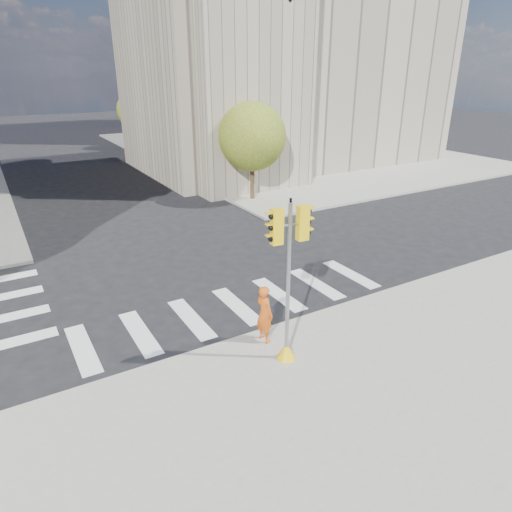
# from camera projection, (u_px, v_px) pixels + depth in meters

# --- Properties ---
(ground) EXTENTS (160.00, 160.00, 0.00)m
(ground) POSITION_uv_depth(u_px,v_px,m) (215.00, 284.00, 18.20)
(ground) COLOR black
(ground) RESTS_ON ground
(sidewalk_near) EXTENTS (30.00, 14.00, 0.15)m
(sidewalk_near) POSITION_uv_depth(u_px,v_px,m) (448.00, 483.00, 9.42)
(sidewalk_near) COLOR gray
(sidewalk_near) RESTS_ON ground
(sidewalk_far_right) EXTENTS (28.00, 40.00, 0.15)m
(sidewalk_far_right) POSITION_uv_depth(u_px,v_px,m) (279.00, 148.00, 48.25)
(sidewalk_far_right) COLOR gray
(sidewalk_far_right) RESTS_ON ground
(civic_building) EXTENTS (26.00, 16.00, 19.39)m
(civic_building) POSITION_uv_depth(u_px,v_px,m) (281.00, 77.00, 37.95)
(civic_building) COLOR gray
(civic_building) RESTS_ON ground
(office_tower) EXTENTS (20.00, 18.00, 30.00)m
(office_tower) POSITION_uv_depth(u_px,v_px,m) (224.00, 6.00, 56.20)
(office_tower) COLOR #9EA0A3
(office_tower) RESTS_ON ground
(tree_re_near) EXTENTS (4.20, 4.20, 6.16)m
(tree_re_near) POSITION_uv_depth(u_px,v_px,m) (252.00, 137.00, 28.13)
(tree_re_near) COLOR #382616
(tree_re_near) RESTS_ON ground
(tree_re_mid) EXTENTS (4.60, 4.60, 6.66)m
(tree_re_mid) POSITION_uv_depth(u_px,v_px,m) (179.00, 115.00, 37.56)
(tree_re_mid) COLOR #382616
(tree_re_mid) RESTS_ON ground
(tree_re_far) EXTENTS (4.00, 4.00, 5.88)m
(tree_re_far) POSITION_uv_depth(u_px,v_px,m) (136.00, 111.00, 47.30)
(tree_re_far) COLOR #382616
(tree_re_far) RESTS_ON ground
(lamp_near) EXTENTS (0.35, 0.18, 8.11)m
(lamp_near) POSITION_uv_depth(u_px,v_px,m) (229.00, 121.00, 31.34)
(lamp_near) COLOR black
(lamp_near) RESTS_ON sidewalk_far_right
(lamp_far) EXTENTS (0.35, 0.18, 8.11)m
(lamp_far) POSITION_uv_depth(u_px,v_px,m) (160.00, 107.00, 42.48)
(lamp_far) COLOR black
(lamp_far) RESTS_ON sidewalk_far_right
(traffic_signal) EXTENTS (1.08, 0.56, 4.81)m
(traffic_signal) POSITION_uv_depth(u_px,v_px,m) (288.00, 295.00, 12.56)
(traffic_signal) COLOR #E5B80C
(traffic_signal) RESTS_ON sidewalk_near
(photographer) EXTENTS (0.52, 0.72, 1.85)m
(photographer) POSITION_uv_depth(u_px,v_px,m) (264.00, 314.00, 13.88)
(photographer) COLOR #C44E12
(photographer) RESTS_ON sidewalk_near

